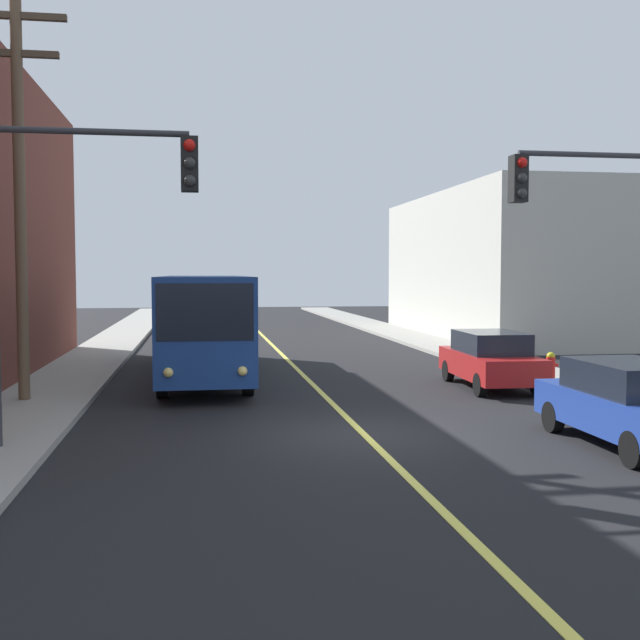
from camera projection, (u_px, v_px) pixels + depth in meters
name	position (u px, v px, depth m)	size (l,w,h in m)	color
ground_plane	(364.00, 434.00, 15.67)	(120.00, 120.00, 0.00)	black
sidewalk_left	(74.00, 374.00, 24.39)	(2.50, 90.00, 0.15)	gray
sidewalk_right	(507.00, 366.00, 26.65)	(2.50, 90.00, 0.15)	gray
lane_stripe_center	(284.00, 356.00, 30.45)	(0.16, 60.00, 0.01)	#D8CC4C
building_right_warehouse	(542.00, 266.00, 40.15)	(12.00, 18.11, 7.34)	#B2B2A8
city_bus	(204.00, 319.00, 24.48)	(2.59, 12.16, 3.20)	navy
parked_car_blue	(630.00, 403.00, 14.48)	(1.82, 4.40, 1.62)	navy
parked_car_red	(490.00, 359.00, 21.98)	(1.96, 4.46, 1.62)	maroon
utility_pole_near	(19.00, 177.00, 18.81)	(2.40, 0.28, 9.98)	brown
traffic_signal_left_corner	(81.00, 217.00, 13.91)	(3.75, 0.48, 6.00)	#2D2D33
traffic_signal_right_corner	(603.00, 227.00, 16.69)	(3.75, 0.48, 6.00)	#2D2D33
fire_hydrant	(551.00, 366.00, 22.43)	(0.44, 0.26, 0.84)	red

